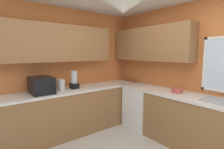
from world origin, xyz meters
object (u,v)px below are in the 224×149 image
(microwave, at_px, (41,85))
(blender_appliance, at_px, (74,81))
(dishwasher, at_px, (141,107))
(kettle, at_px, (61,85))
(bowl, at_px, (177,90))

(microwave, relative_size, blender_appliance, 1.33)
(dishwasher, height_order, kettle, kettle)
(dishwasher, relative_size, microwave, 1.79)
(dishwasher, distance_m, blender_appliance, 1.56)
(kettle, xyz_separation_m, bowl, (1.44, 1.57, -0.07))
(dishwasher, bearing_deg, kettle, -112.58)
(dishwasher, xyz_separation_m, blender_appliance, (-0.66, -1.26, 0.64))
(microwave, bearing_deg, dishwasher, 70.76)
(dishwasher, height_order, microwave, microwave)
(kettle, distance_m, blender_appliance, 0.28)
(microwave, height_order, blender_appliance, blender_appliance)
(blender_appliance, bearing_deg, microwave, -90.00)
(kettle, height_order, bowl, kettle)
(kettle, distance_m, bowl, 2.13)
(dishwasher, xyz_separation_m, kettle, (-0.64, -1.54, 0.59))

